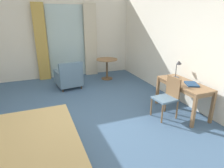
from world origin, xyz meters
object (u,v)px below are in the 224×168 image
desk_chair (168,95)px  armchair_by_window (69,77)px  bed (6,155)px  round_cafe_table (107,64)px  closed_book (192,84)px  writing_desk (184,87)px  desk_lamp (178,66)px

desk_chair → armchair_by_window: size_ratio=1.01×
bed → armchair_by_window: bed is taller
armchair_by_window → round_cafe_table: armchair_by_window is taller
desk_chair → closed_book: (0.48, -0.13, 0.24)m
writing_desk → desk_lamp: desk_lamp is taller
round_cafe_table → writing_desk: bearing=-76.3°
bed → desk_chair: bearing=9.0°
desk_lamp → closed_book: size_ratio=1.25×
desk_chair → desk_lamp: (0.56, 0.45, 0.49)m
desk_lamp → armchair_by_window: desk_lamp is taller
desk_chair → desk_lamp: bearing=38.7°
closed_book → writing_desk: bearing=130.1°
bed → armchair_by_window: 3.45m
writing_desk → bed: bearing=-171.5°
bed → desk_chair: size_ratio=2.22×
desk_chair → round_cafe_table: desk_chair is taller
writing_desk → closed_book: bearing=-75.0°
bed → desk_lamp: size_ratio=4.74×
closed_book → round_cafe_table: size_ratio=0.46×
bed → round_cafe_table: size_ratio=2.74×
writing_desk → desk_chair: desk_chair is taller
desk_chair → desk_lamp: 0.87m
writing_desk → round_cafe_table: (-0.73, 3.01, -0.10)m
armchair_by_window → round_cafe_table: 1.48m
closed_book → desk_lamp: bearing=107.2°
desk_chair → armchair_by_window: bearing=122.8°
desk_chair → round_cafe_table: bearing=95.6°
writing_desk → round_cafe_table: 3.10m
writing_desk → desk_chair: size_ratio=1.44×
desk_chair → desk_lamp: desk_lamp is taller
closed_book → armchair_by_window: bearing=153.2°
bed → closed_book: bed is taller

